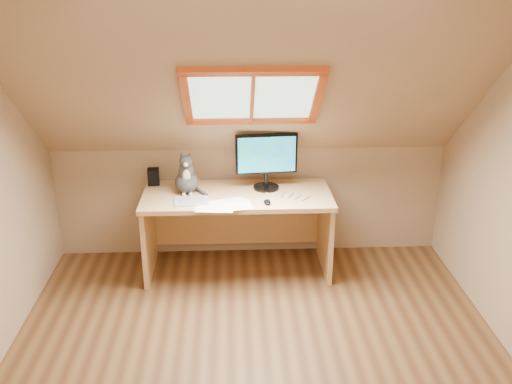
{
  "coord_description": "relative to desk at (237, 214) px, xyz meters",
  "views": [
    {
      "loc": [
        -0.15,
        -3.08,
        2.51
      ],
      "look_at": [
        0.03,
        1.0,
        0.89
      ],
      "focal_mm": 40.0,
      "sensor_mm": 36.0,
      "label": 1
    }
  ],
  "objects": [
    {
      "name": "papers",
      "position": [
        -0.1,
        -0.33,
        0.23
      ],
      "size": [
        0.35,
        0.3,
        0.01
      ],
      "color": "white",
      "rests_on": "desk"
    },
    {
      "name": "monitor",
      "position": [
        0.25,
        0.04,
        0.5
      ],
      "size": [
        0.53,
        0.22,
        0.48
      ],
      "color": "black",
      "rests_on": "desk"
    },
    {
      "name": "mouse",
      "position": [
        0.24,
        -0.3,
        0.24
      ],
      "size": [
        0.06,
        0.1,
        0.03
      ],
      "primitive_type": "ellipsoid",
      "rotation": [
        0.0,
        0.0,
        0.05
      ],
      "color": "black",
      "rests_on": "desk"
    },
    {
      "name": "graphics_tablet",
      "position": [
        -0.37,
        -0.23,
        0.23
      ],
      "size": [
        0.29,
        0.22,
        0.01
      ],
      "primitive_type": "cube",
      "rotation": [
        0.0,
        0.0,
        0.09
      ],
      "color": "#B2B2B7",
      "rests_on": "desk"
    },
    {
      "name": "desk_speaker",
      "position": [
        -0.73,
        0.18,
        0.29
      ],
      "size": [
        0.11,
        0.11,
        0.14
      ],
      "primitive_type": "cube",
      "rotation": [
        0.0,
        0.0,
        0.1
      ],
      "color": "black",
      "rests_on": "desk"
    },
    {
      "name": "ground",
      "position": [
        0.12,
        -1.45,
        -0.5
      ],
      "size": [
        3.5,
        3.5,
        0.0
      ],
      "primitive_type": "plane",
      "color": "brown",
      "rests_on": "ground"
    },
    {
      "name": "cat",
      "position": [
        -0.42,
        -0.02,
        0.36
      ],
      "size": [
        0.22,
        0.25,
        0.37
      ],
      "color": "#45413D",
      "rests_on": "desk"
    },
    {
      "name": "desk",
      "position": [
        0.0,
        0.0,
        0.0
      ],
      "size": [
        1.59,
        0.7,
        0.73
      ],
      "color": "tan",
      "rests_on": "ground"
    },
    {
      "name": "room_shell",
      "position": [
        0.12,
        -1.54,
        0.93
      ],
      "size": [
        3.52,
        3.52,
        2.41
      ],
      "color": "tan",
      "rests_on": "ground"
    },
    {
      "name": "cables",
      "position": [
        0.38,
        -0.19,
        0.23
      ],
      "size": [
        0.51,
        0.26,
        0.01
      ],
      "color": "silver",
      "rests_on": "desk"
    }
  ]
}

